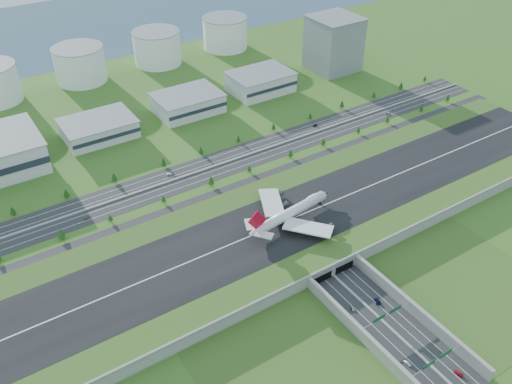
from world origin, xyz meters
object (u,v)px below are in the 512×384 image
boeing_747 (291,212)px  car_7 (169,174)px  car_0 (353,308)px  car_2 (377,301)px  office_tower (334,44)px  car_4 (87,218)px  car_1 (407,363)px  car_3 (459,373)px  car_5 (315,125)px  car_6 (388,114)px

boeing_747 → car_7: bearing=103.9°
car_0 → car_2: bearing=3.8°
office_tower → car_4: 327.45m
car_0 → office_tower: bearing=70.4°
office_tower → car_7: office_tower is taller
car_1 → car_3: (17.16, -18.39, 0.03)m
boeing_747 → car_0: size_ratio=18.08×
car_5 → car_6: (69.68, -18.98, 0.04)m
boeing_747 → car_3: 139.02m
car_1 → car_5: 251.94m
car_4 → car_0: bearing=-147.9°
office_tower → car_3: (-191.95, -333.63, -26.66)m
office_tower → car_6: size_ratio=9.58×
car_6 → car_7: (-211.94, 18.66, -0.14)m
office_tower → car_4: size_ratio=12.29×
car_3 → car_4: car_4 is taller
car_1 → car_6: (184.90, 205.06, 0.11)m
car_0 → car_3: (15.95, -61.65, 0.04)m
office_tower → car_6: 115.90m
car_0 → car_4: (-99.20, 161.51, 0.08)m
car_1 → car_5: size_ratio=0.91×
car_2 → car_5: (98.67, 184.58, 0.00)m
car_7 → car_3: bearing=23.5°
car_2 → car_6: size_ratio=0.95×
office_tower → car_6: (-24.21, -110.18, -26.58)m
office_tower → car_3: 385.83m
boeing_747 → car_6: size_ratio=12.58×
office_tower → boeing_747: office_tower is taller
car_7 → boeing_747: bearing=34.4°
car_1 → car_4: 227.01m
car_0 → car_6: car_6 is taller
car_2 → boeing_747: bearing=-67.0°
car_5 → car_6: size_ratio=0.80×
car_5 → office_tower: bearing=127.9°
car_4 → car_1: bearing=-153.9°
car_0 → car_3: size_ratio=0.81×
boeing_747 → car_6: bearing=19.1°
car_2 → car_6: bearing=-114.9°
car_2 → car_3: bearing=111.2°
boeing_747 → car_7: boeing_747 is taller
car_4 → car_6: size_ratio=0.78×
car_0 → car_6: size_ratio=0.70×
car_4 → car_6: bearing=-89.4°
boeing_747 → office_tower: bearing=37.6°
car_1 → car_5: (115.22, 224.04, 0.07)m
car_3 → car_4: bearing=-71.8°
car_5 → car_6: bearing=68.5°
car_0 → car_7: 182.65m
car_4 → car_6: 282.90m
boeing_747 → car_7: size_ratio=15.87×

